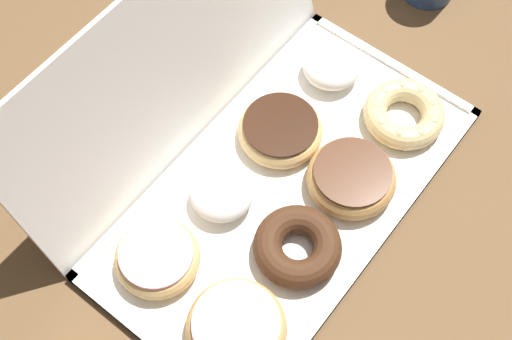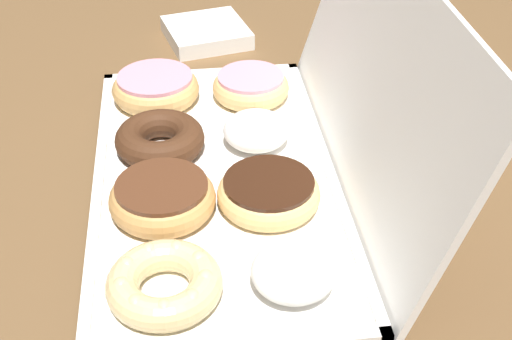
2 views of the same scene
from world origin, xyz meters
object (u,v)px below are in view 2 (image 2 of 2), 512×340
object	(u,v)px
cruller_donut_3	(164,283)
powdered_filled_donut_7	(293,272)
powdered_filled_donut_5	(256,130)
chocolate_cake_ring_donut_1	(160,139)
pink_frosted_donut_0	(156,88)
pink_frosted_donut_4	(251,86)
chocolate_frosted_donut_6	(269,192)
napkin_stack	(206,33)
chocolate_frosted_donut_2	(162,198)
donut_box	(215,180)

from	to	relation	value
cruller_donut_3	powdered_filled_donut_7	distance (m)	0.13
powdered_filled_donut_5	powdered_filled_donut_7	bearing A→B (deg)	1.18
chocolate_cake_ring_donut_1	powdered_filled_donut_7	xyz separation A→B (m)	(0.25, 0.13, 0.00)
pink_frosted_donut_0	pink_frosted_donut_4	xyz separation A→B (m)	(0.01, 0.13, -0.00)
chocolate_frosted_donut_6	chocolate_cake_ring_donut_1	bearing A→B (deg)	-135.77
pink_frosted_donut_0	pink_frosted_donut_4	size ratio (longest dim) A/B	1.12
chocolate_cake_ring_donut_1	pink_frosted_donut_4	size ratio (longest dim) A/B	1.04
chocolate_cake_ring_donut_1	cruller_donut_3	world-z (taller)	chocolate_cake_ring_donut_1
chocolate_cake_ring_donut_1	napkin_stack	world-z (taller)	chocolate_cake_ring_donut_1
cruller_donut_3	chocolate_cake_ring_donut_1	bearing A→B (deg)	-179.71
napkin_stack	powdered_filled_donut_5	bearing A→B (deg)	7.14
pink_frosted_donut_0	powdered_filled_donut_7	bearing A→B (deg)	18.90
cruller_donut_3	pink_frosted_donut_4	bearing A→B (deg)	161.05
chocolate_cake_ring_donut_1	chocolate_frosted_donut_2	world-z (taller)	chocolate_frosted_donut_2
chocolate_frosted_donut_2	pink_frosted_donut_0	bearing A→B (deg)	-178.70
donut_box	pink_frosted_donut_0	xyz separation A→B (m)	(-0.19, -0.07, 0.03)
pink_frosted_donut_0	napkin_stack	world-z (taller)	pink_frosted_donut_0
chocolate_frosted_donut_6	pink_frosted_donut_0	bearing A→B (deg)	-153.64
cruller_donut_3	chocolate_frosted_donut_6	world-z (taller)	same
pink_frosted_donut_4	donut_box	bearing A→B (deg)	-19.56
napkin_stack	powdered_filled_donut_7	bearing A→B (deg)	4.57
powdered_filled_donut_7	donut_box	bearing A→B (deg)	-161.77
cruller_donut_3	napkin_stack	distance (m)	0.59
chocolate_cake_ring_donut_1	chocolate_frosted_donut_6	bearing A→B (deg)	44.23
donut_box	chocolate_frosted_donut_6	size ratio (longest dim) A/B	4.58
donut_box	chocolate_cake_ring_donut_1	size ratio (longest dim) A/B	4.78
pink_frosted_donut_0	chocolate_cake_ring_donut_1	bearing A→B (deg)	1.82
chocolate_frosted_donut_6	powdered_filled_donut_7	distance (m)	0.13
chocolate_frosted_donut_2	cruller_donut_3	xyz separation A→B (m)	(0.13, -0.00, -0.00)
chocolate_cake_ring_donut_1	napkin_stack	distance (m)	0.34
donut_box	powdered_filled_donut_7	bearing A→B (deg)	18.23
pink_frosted_donut_0	powdered_filled_donut_5	distance (m)	0.18
powdered_filled_donut_5	powdered_filled_donut_7	xyz separation A→B (m)	(0.26, 0.01, -0.00)
pink_frosted_donut_4	napkin_stack	distance (m)	0.22
chocolate_frosted_donut_6	cruller_donut_3	bearing A→B (deg)	-43.02
donut_box	napkin_stack	size ratio (longest dim) A/B	4.27
chocolate_frosted_donut_6	napkin_stack	world-z (taller)	chocolate_frosted_donut_6
pink_frosted_donut_0	donut_box	bearing A→B (deg)	19.58
donut_box	powdered_filled_donut_5	size ratio (longest dim) A/B	6.41
pink_frosted_donut_4	powdered_filled_donut_7	xyz separation A→B (m)	(0.37, -0.00, 0.00)
donut_box	pink_frosted_donut_0	distance (m)	0.20
donut_box	chocolate_cake_ring_donut_1	bearing A→B (deg)	-134.69
pink_frosted_donut_4	powdered_filled_donut_7	distance (m)	0.37
cruller_donut_3	chocolate_frosted_donut_6	size ratio (longest dim) A/B	0.97
pink_frosted_donut_0	powdered_filled_donut_7	world-z (taller)	powdered_filled_donut_7
cruller_donut_3	napkin_stack	size ratio (longest dim) A/B	0.90
cruller_donut_3	powdered_filled_donut_5	distance (m)	0.28
powdered_filled_donut_5	powdered_filled_donut_7	world-z (taller)	same
powdered_filled_donut_7	napkin_stack	size ratio (longest dim) A/B	0.67
chocolate_cake_ring_donut_1	chocolate_frosted_donut_2	xyz separation A→B (m)	(0.12, 0.00, 0.00)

